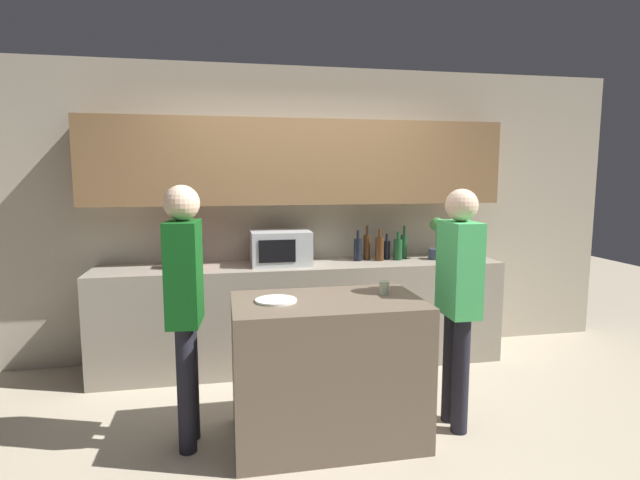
{
  "coord_description": "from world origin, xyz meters",
  "views": [
    {
      "loc": [
        -0.69,
        -2.95,
        1.71
      ],
      "look_at": [
        -0.05,
        0.33,
        1.28
      ],
      "focal_mm": 28.0,
      "sensor_mm": 36.0,
      "label": 1
    }
  ],
  "objects": [
    {
      "name": "person_center",
      "position": [
        0.83,
        0.05,
        0.96
      ],
      "size": [
        0.21,
        0.35,
        1.62
      ],
      "rotation": [
        0.0,
        0.0,
        1.54
      ],
      "color": "black",
      "rests_on": "ground_plane"
    },
    {
      "name": "cup_0",
      "position": [
        0.35,
        0.14,
        0.97
      ],
      "size": [
        0.07,
        0.07,
        0.09
      ],
      "color": "#AAB599",
      "rests_on": "kitchen_island"
    },
    {
      "name": "toaster",
      "position": [
        -1.01,
        1.39,
        1.01
      ],
      "size": [
        0.26,
        0.16,
        0.18
      ],
      "color": "#B21E19",
      "rests_on": "back_counter"
    },
    {
      "name": "bottle_3",
      "position": [
        0.81,
        1.48,
        1.02
      ],
      "size": [
        0.06,
        0.06,
        0.24
      ],
      "color": "black",
      "rests_on": "back_counter"
    },
    {
      "name": "bottle_1",
      "position": [
        0.62,
        1.5,
        1.05
      ],
      "size": [
        0.06,
        0.06,
        0.32
      ],
      "color": "#472814",
      "rests_on": "back_counter"
    },
    {
      "name": "ground_plane",
      "position": [
        0.0,
        0.0,
        0.0
      ],
      "size": [
        14.0,
        14.0,
        0.0
      ],
      "primitive_type": "plane",
      "color": "#BCAD93"
    },
    {
      "name": "bottle_5",
      "position": [
        0.99,
        1.49,
        1.04
      ],
      "size": [
        0.06,
        0.06,
        0.31
      ],
      "color": "#194723",
      "rests_on": "back_counter"
    },
    {
      "name": "back_counter",
      "position": [
        0.0,
        1.39,
        0.46
      ],
      "size": [
        3.6,
        0.62,
        0.92
      ],
      "color": "gray",
      "rests_on": "ground_plane"
    },
    {
      "name": "back_wall",
      "position": [
        0.0,
        1.66,
        1.54
      ],
      "size": [
        6.4,
        0.4,
        2.7
      ],
      "color": "#B2A893",
      "rests_on": "ground_plane"
    },
    {
      "name": "bottle_2",
      "position": [
        0.73,
        1.42,
        1.04
      ],
      "size": [
        0.08,
        0.08,
        0.3
      ],
      "color": "#472814",
      "rests_on": "back_counter"
    },
    {
      "name": "person_left",
      "position": [
        -0.93,
        0.15,
        0.98
      ],
      "size": [
        0.22,
        0.35,
        1.65
      ],
      "rotation": [
        0.0,
        0.0,
        -1.65
      ],
      "color": "black",
      "rests_on": "ground_plane"
    },
    {
      "name": "kitchen_island",
      "position": [
        -0.05,
        0.08,
        0.46
      ],
      "size": [
        1.21,
        0.72,
        0.93
      ],
      "color": "brown",
      "rests_on": "ground_plane"
    },
    {
      "name": "plate_on_island",
      "position": [
        -0.38,
        0.09,
        0.93
      ],
      "size": [
        0.26,
        0.26,
        0.01
      ],
      "color": "white",
      "rests_on": "kitchen_island"
    },
    {
      "name": "bottle_4",
      "position": [
        0.9,
        1.42,
        1.03
      ],
      "size": [
        0.08,
        0.08,
        0.27
      ],
      "color": "#194723",
      "rests_on": "back_counter"
    },
    {
      "name": "bottle_0",
      "position": [
        0.53,
        1.45,
        1.03
      ],
      "size": [
        0.07,
        0.07,
        0.28
      ],
      "color": "black",
      "rests_on": "back_counter"
    },
    {
      "name": "microwave",
      "position": [
        -0.2,
        1.39,
        1.07
      ],
      "size": [
        0.52,
        0.39,
        0.3
      ],
      "color": "#B7BABC",
      "rests_on": "back_counter"
    },
    {
      "name": "potted_plant",
      "position": [
        1.27,
        1.39,
        1.12
      ],
      "size": [
        0.14,
        0.14,
        0.39
      ],
      "color": "#333D4C",
      "rests_on": "back_counter"
    }
  ]
}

